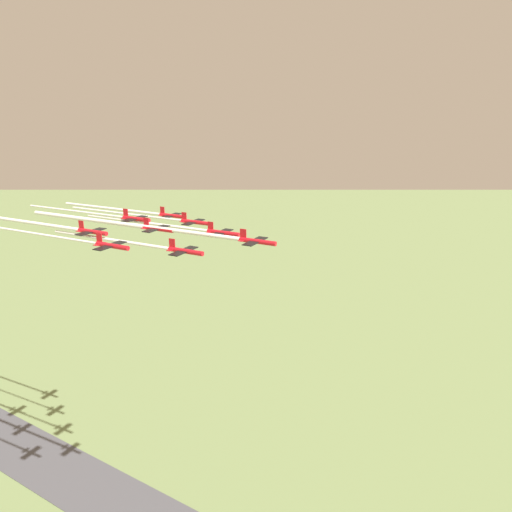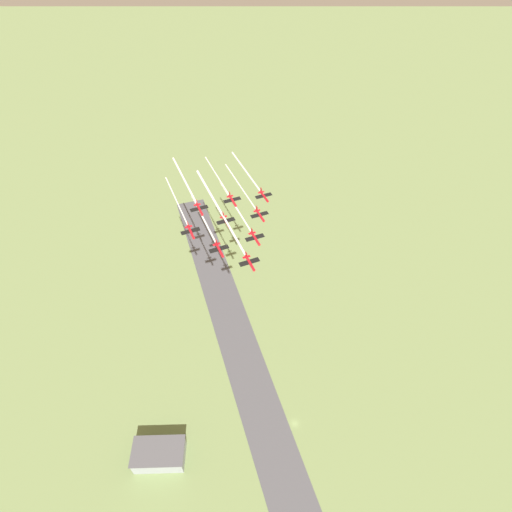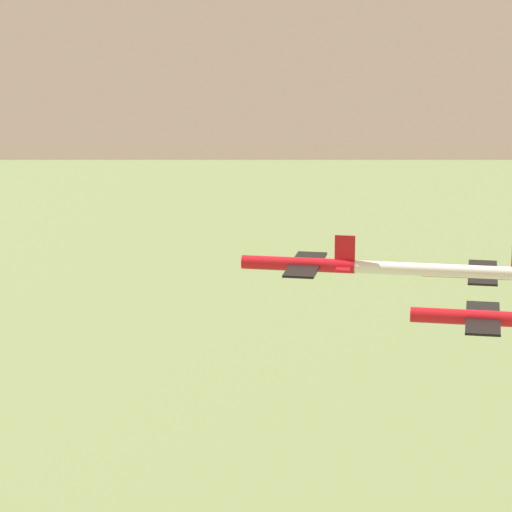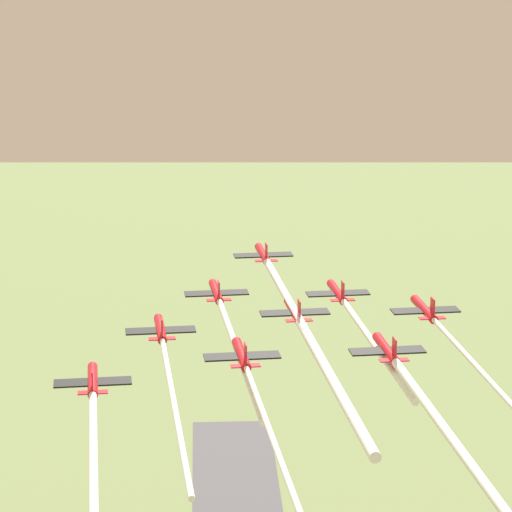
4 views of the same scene
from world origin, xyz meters
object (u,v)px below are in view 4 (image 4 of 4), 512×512
(jet_2, at_px, (338,292))
(jet_1, at_px, (216,292))
(jet_5, at_px, (425,310))
(jet_0, at_px, (263,254))
(jet_4, at_px, (294,312))
(jet_6, at_px, (93,381))
(jet_3, at_px, (160,329))
(jet_7, at_px, (242,355))
(jet_8, at_px, (387,350))

(jet_2, bearing_deg, jet_1, -180.00)
(jet_1, xyz_separation_m, jet_5, (34.21, -4.96, 1.03))
(jet_0, xyz_separation_m, jet_4, (12.37, -31.76, -0.15))
(jet_5, bearing_deg, jet_6, -161.22)
(jet_0, relative_size, jet_3, 1.00)
(jet_4, bearing_deg, jet_7, -120.47)
(jet_7, bearing_deg, jet_3, 120.47)
(jet_4, distance_m, jet_7, 19.78)
(jet_3, height_order, jet_8, jet_8)
(jet_7, height_order, jet_8, jet_7)
(jet_2, bearing_deg, jet_0, 120.47)
(jet_2, distance_m, jet_5, 19.86)
(jet_4, xyz_separation_m, jet_5, (18.68, 7.28, -0.48))
(jet_7, bearing_deg, jet_5, 29.54)
(jet_7, relative_size, jet_8, 1.00)
(jet_3, bearing_deg, jet_6, -120.47)
(jet_1, distance_m, jet_3, 19.78)
(jet_3, relative_size, jet_6, 1.00)
(jet_5, xyz_separation_m, jet_6, (-40.52, -34.07, -2.74))
(jet_1, xyz_separation_m, jet_7, (12.37, -31.76, 1.01))
(jet_2, relative_size, jet_5, 1.00)
(jet_5, bearing_deg, jet_3, 180.00)
(jet_7, distance_m, jet_8, 20.05)
(jet_5, height_order, jet_8, jet_5)
(jet_0, bearing_deg, jet_5, -59.53)
(jet_3, height_order, jet_7, jet_7)
(jet_4, bearing_deg, jet_5, 0.00)
(jet_2, bearing_deg, jet_7, -120.47)
(jet_8, bearing_deg, jet_3, 150.46)
(jet_8, bearing_deg, jet_7, -180.00)
(jet_3, bearing_deg, jet_2, 29.54)
(jet_0, xyz_separation_m, jet_5, (31.05, -24.48, -0.64))
(jet_4, bearing_deg, jet_8, -59.53)
(jet_1, xyz_separation_m, jet_6, (-6.31, -39.04, -1.71))
(jet_2, bearing_deg, jet_4, -120.47)
(jet_1, xyz_separation_m, jet_4, (15.53, -12.24, 1.52))
(jet_3, xyz_separation_m, jet_7, (15.53, -12.24, 1.43))
(jet_3, bearing_deg, jet_7, -59.53)
(jet_0, bearing_deg, jet_3, -120.47)
(jet_2, distance_m, jet_6, 52.63)
(jet_4, bearing_deg, jet_0, 90.00)
(jet_3, bearing_deg, jet_0, 59.53)
(jet_0, distance_m, jet_2, 19.93)
(jet_6, bearing_deg, jet_4, 29.54)
(jet_5, relative_size, jet_6, 1.00)
(jet_3, bearing_deg, jet_4, -0.00)
(jet_6, bearing_deg, jet_3, 59.53)
(jet_5, xyz_separation_m, jet_7, (-21.83, -26.80, -0.02))
(jet_0, distance_m, jet_8, 52.10)
(jet_1, distance_m, jet_7, 34.10)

